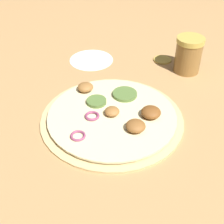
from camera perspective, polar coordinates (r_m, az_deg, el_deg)
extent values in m
plane|color=tan|center=(0.63, 0.00, -1.33)|extent=(3.00, 3.00, 0.00)
cylinder|color=#D6B77A|center=(0.63, 0.00, -1.02)|extent=(0.29, 0.29, 0.01)
cylinder|color=beige|center=(0.63, 0.00, -0.57)|extent=(0.26, 0.26, 0.00)
ellipsoid|color=#996633|center=(0.69, -4.88, 4.54)|extent=(0.03, 0.03, 0.02)
ellipsoid|color=brown|center=(0.62, 7.14, -0.03)|extent=(0.04, 0.04, 0.02)
cylinder|color=#567538|center=(0.65, -2.86, 1.95)|extent=(0.04, 0.04, 0.01)
ellipsoid|color=brown|center=(0.58, 4.36, -2.55)|extent=(0.04, 0.04, 0.02)
torus|color=#934266|center=(0.62, -3.65, -0.72)|extent=(0.03, 0.03, 0.01)
torus|color=#934266|center=(0.58, -6.24, -4.34)|extent=(0.03, 0.03, 0.00)
cylinder|color=#567538|center=(0.67, 2.35, 3.28)|extent=(0.05, 0.05, 0.01)
ellipsoid|color=#996633|center=(0.62, -0.35, -0.10)|extent=(0.03, 0.03, 0.02)
cylinder|color=olive|center=(0.79, 13.73, 9.75)|extent=(0.06, 0.06, 0.08)
cylinder|color=gold|center=(0.77, 14.23, 12.62)|extent=(0.07, 0.07, 0.01)
cylinder|color=gold|center=(0.84, 9.21, 9.53)|extent=(0.05, 0.05, 0.01)
cylinder|color=white|center=(0.84, -3.80, 9.51)|extent=(0.11, 0.11, 0.00)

